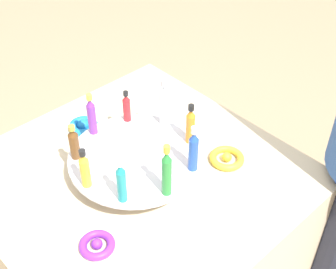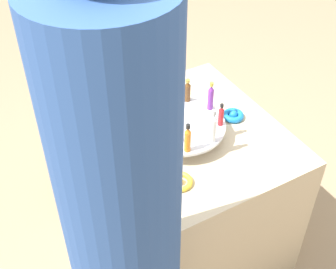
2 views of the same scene
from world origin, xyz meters
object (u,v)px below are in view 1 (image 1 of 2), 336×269
at_px(bottle_teal, 121,182).
at_px(ribbon_bow_purple, 97,245).
at_px(bottle_green, 167,172).
at_px(ribbon_bow_gold, 227,158).
at_px(bottle_blue, 193,150).
at_px(bottle_purple, 92,115).
at_px(bottle_brown, 74,143).
at_px(display_stand, 136,160).
at_px(ribbon_bow_blue, 84,126).
at_px(bottle_gold, 84,169).
at_px(bottle_clear, 164,104).
at_px(bottle_orange, 190,125).
at_px(bottle_red, 127,107).

bearing_deg(bottle_teal, ribbon_bow_purple, -76.00).
height_order(bottle_green, ribbon_bow_purple, bottle_green).
bearing_deg(ribbon_bow_gold, bottle_blue, -88.32).
xyz_separation_m(bottle_teal, ribbon_bow_purple, (0.03, -0.10, -0.12)).
bearing_deg(bottle_purple, bottle_brown, -61.35).
bearing_deg(bottle_teal, bottle_purple, 158.65).
height_order(display_stand, ribbon_bow_blue, display_stand).
bearing_deg(bottle_gold, ribbon_bow_gold, 69.99).
xyz_separation_m(bottle_green, ribbon_bow_gold, (-0.02, 0.25, -0.13)).
relative_size(bottle_purple, ribbon_bow_purple, 1.51).
relative_size(bottle_blue, ribbon_bow_purple, 1.59).
xyz_separation_m(bottle_purple, ribbon_bow_gold, (0.29, 0.24, -0.12)).
xyz_separation_m(bottle_clear, ribbon_bow_blue, (-0.21, -0.14, -0.12)).
height_order(bottle_brown, ribbon_bow_gold, bottle_brown).
relative_size(bottle_clear, ribbon_bow_purple, 1.72).
bearing_deg(bottle_teal, bottle_clear, 118.65).
bearing_deg(bottle_purple, bottle_gold, -41.35).
height_order(bottle_blue, bottle_orange, bottle_blue).
bearing_deg(bottle_blue, bottle_orange, 138.65).
bearing_deg(bottle_blue, ribbon_bow_blue, -170.01).
bearing_deg(bottle_teal, bottle_gold, -161.35).
distance_m(bottle_gold, bottle_teal, 0.11).
xyz_separation_m(bottle_red, ribbon_bow_blue, (-0.12, -0.08, -0.10)).
relative_size(bottle_purple, bottle_orange, 1.05).
distance_m(display_stand, bottle_brown, 0.17).
bearing_deg(bottle_teal, bottle_orange, 98.65).
xyz_separation_m(bottle_purple, bottle_brown, (0.05, -0.09, -0.01)).
distance_m(bottle_blue, ribbon_bow_purple, 0.32).
relative_size(ribbon_bow_purple, ribbon_bow_gold, 0.87).
bearing_deg(bottle_gold, bottle_teal, 18.65).
bearing_deg(bottle_green, bottle_teal, -121.35).
relative_size(display_stand, bottle_blue, 2.64).
height_order(bottle_clear, bottle_teal, bottle_clear).
bearing_deg(ribbon_bow_blue, ribbon_bow_purple, -31.26).
xyz_separation_m(bottle_green, bottle_blue, (-0.02, 0.11, -0.01)).
bearing_deg(ribbon_bow_gold, bottle_orange, -136.00).
bearing_deg(bottle_clear, bottle_red, -141.35).
bearing_deg(bottle_clear, ribbon_bow_blue, -145.35).
distance_m(bottle_red, bottle_blue, 0.27).
distance_m(display_stand, bottle_clear, 0.18).
bearing_deg(bottle_purple, bottle_orange, 38.65).
bearing_deg(bottle_blue, bottle_gold, -121.35).
distance_m(bottle_clear, bottle_red, 0.11).
relative_size(bottle_gold, bottle_teal, 0.89).
bearing_deg(bottle_clear, ribbon_bow_gold, 21.19).
xyz_separation_m(bottle_red, bottle_gold, (0.13, -0.24, 0.01)).
height_order(bottle_gold, ribbon_bow_blue, bottle_gold).
distance_m(bottle_red, bottle_green, 0.31).
bearing_deg(bottle_brown, display_stand, 48.65).
bearing_deg(bottle_clear, bottle_orange, -1.35).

